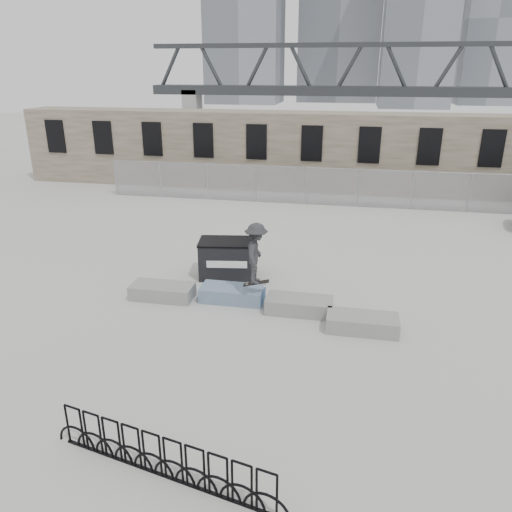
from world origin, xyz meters
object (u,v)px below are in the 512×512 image
Objects in this scene: planter_center_left at (232,293)px; dumpster at (228,259)px; planter_far_left at (162,291)px; skateboarder at (256,254)px; planter_center_right at (299,305)px; planter_offset at (362,322)px; bike_rack at (163,457)px.

planter_center_left is 2.02m from dumpster.
skateboarder is at bearing -0.68° from planter_far_left.
planter_far_left is 1.00× the size of planter_center_right.
skateboarder is (3.08, -0.04, 1.52)m from planter_far_left.
planter_offset is (4.05, -1.19, 0.00)m from planter_center_left.
bike_rack is (0.49, -7.37, 0.19)m from planter_center_left.
dumpster is 2.83m from skateboarder.
bike_rack is at bearing -86.19° from planter_center_left.
dumpster reaches higher than planter_center_left.
dumpster is at bearing 140.50° from planter_center_right.
skateboarder is (1.42, -2.18, 1.10)m from dumpster.
bike_rack is (1.08, -9.26, -0.23)m from dumpster.
bike_rack is at bearing 172.23° from skateboarder.
skateboarder is at bearing -19.49° from planter_center_left.
planter_center_right is (4.44, -0.14, 0.00)m from planter_far_left.
planter_center_left is 2.22m from planter_center_right.
planter_far_left is at bearing -136.68° from dumpster.
dumpster is at bearing 146.51° from planter_offset.
planter_far_left is at bearing 171.61° from planter_offset.
planter_center_left is at bearing 93.81° from bike_rack.
bike_rack is at bearing -119.96° from planter_offset.
planter_center_left and planter_offset have the same top height.
dumpster is 1.10× the size of skateboarder.
planter_center_right is 7.17m from bike_rack.
planter_offset is at bearing -22.80° from planter_center_right.
planter_center_left is at bearing 163.68° from planter_offset.
planter_center_right is at bearing -99.56° from skateboarder.
dumpster is 0.45× the size of bike_rack.
planter_center_left is at bearing 6.48° from planter_far_left.
planter_center_right is 0.41× the size of bike_rack.
skateboarder is (0.83, -0.29, 1.52)m from planter_center_left.
skateboarder is at bearing 87.26° from bike_rack.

